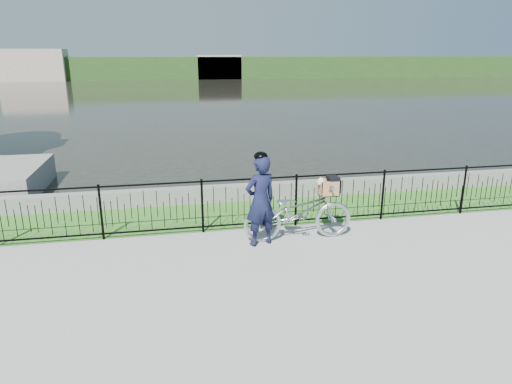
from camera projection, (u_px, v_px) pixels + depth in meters
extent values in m
plane|color=gray|center=(266.00, 261.00, 8.23)|extent=(120.00, 120.00, 0.00)
cube|color=#356E22|center=(242.00, 213.00, 10.67)|extent=(60.00, 2.00, 0.01)
plane|color=black|center=(184.00, 96.00, 39.18)|extent=(120.00, 120.00, 0.00)
cube|color=slate|center=(236.00, 193.00, 11.55)|extent=(60.00, 0.30, 0.40)
cube|color=#27471B|center=(175.00, 68.00, 64.06)|extent=(120.00, 6.00, 3.00)
cube|color=#A69686|center=(34.00, 65.00, 58.72)|extent=(8.00, 4.00, 4.00)
cube|color=#A69686|center=(219.00, 67.00, 63.74)|extent=(6.00, 3.00, 3.20)
imported|color=#B0B6BD|center=(298.00, 212.00, 9.04)|extent=(2.20, 0.77, 1.15)
cube|color=black|center=(328.00, 195.00, 9.06)|extent=(0.38, 0.18, 0.02)
cube|color=#9F7349|center=(328.00, 195.00, 9.06)|extent=(0.37, 0.27, 0.01)
cube|color=#9F7349|center=(326.00, 186.00, 9.14)|extent=(0.37, 0.02, 0.31)
cube|color=#9F7349|center=(331.00, 189.00, 8.89)|extent=(0.37, 0.01, 0.31)
cube|color=#9F7349|center=(337.00, 187.00, 9.05)|extent=(0.02, 0.27, 0.31)
cube|color=#9F7349|center=(320.00, 188.00, 8.98)|extent=(0.02, 0.27, 0.31)
cube|color=black|center=(333.00, 178.00, 8.98)|extent=(0.21, 0.29, 0.06)
cube|color=black|center=(338.00, 185.00, 9.04)|extent=(0.02, 0.29, 0.25)
ellipsoid|color=silver|center=(328.00, 189.00, 9.02)|extent=(0.31, 0.22, 0.20)
sphere|color=silver|center=(321.00, 181.00, 8.93)|extent=(0.15, 0.15, 0.15)
sphere|color=silver|center=(319.00, 183.00, 8.91)|extent=(0.07, 0.07, 0.07)
sphere|color=black|center=(318.00, 184.00, 8.89)|extent=(0.02, 0.02, 0.02)
cone|color=#93653D|center=(320.00, 178.00, 8.96)|extent=(0.06, 0.08, 0.08)
cone|color=#93653D|center=(323.00, 179.00, 8.87)|extent=(0.06, 0.08, 0.08)
imported|color=black|center=(260.00, 201.00, 8.70)|extent=(0.75, 0.61, 1.77)
ellipsoid|color=black|center=(261.00, 157.00, 8.45)|extent=(0.26, 0.29, 0.18)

